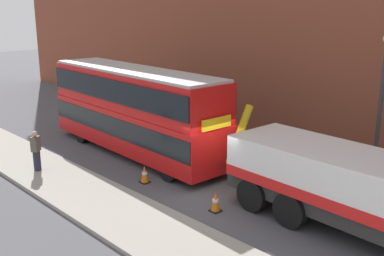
% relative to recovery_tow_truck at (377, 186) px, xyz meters
% --- Properties ---
extents(ground_plane, '(120.00, 120.00, 0.00)m').
position_rel_recovery_tow_truck_xyz_m(ground_plane, '(-5.62, -0.28, -1.76)').
color(ground_plane, '#4C4C51').
extents(near_kerb, '(60.00, 2.80, 0.15)m').
position_rel_recovery_tow_truck_xyz_m(near_kerb, '(-5.62, -4.48, -1.68)').
color(near_kerb, gray).
rests_on(near_kerb, ground_plane).
extents(recovery_tow_truck, '(10.19, 2.99, 3.67)m').
position_rel_recovery_tow_truck_xyz_m(recovery_tow_truck, '(0.00, 0.00, 0.00)').
color(recovery_tow_truck, '#2D2D2D').
rests_on(recovery_tow_truck, ground_plane).
extents(double_decker_bus, '(11.12, 2.99, 4.06)m').
position_rel_recovery_tow_truck_xyz_m(double_decker_bus, '(-11.76, 0.02, 0.47)').
color(double_decker_bus, red).
rests_on(double_decker_bus, ground_plane).
extents(pedestrian_onlooker, '(0.44, 0.48, 1.71)m').
position_rel_recovery_tow_truck_xyz_m(pedestrian_onlooker, '(-12.35, -4.67, -0.77)').
color(pedestrian_onlooker, '#232333').
rests_on(pedestrian_onlooker, near_kerb).
extents(traffic_cone_near_bus, '(0.36, 0.36, 0.72)m').
position_rel_recovery_tow_truck_xyz_m(traffic_cone_near_bus, '(-8.43, -2.04, -1.42)').
color(traffic_cone_near_bus, orange).
rests_on(traffic_cone_near_bus, ground_plane).
extents(traffic_cone_midway, '(0.36, 0.36, 0.72)m').
position_rel_recovery_tow_truck_xyz_m(traffic_cone_midway, '(-4.65, -1.91, -1.42)').
color(traffic_cone_midway, orange).
rests_on(traffic_cone_midway, ground_plane).
extents(street_lamp, '(0.36, 0.36, 5.83)m').
position_rel_recovery_tow_truck_xyz_m(street_lamp, '(-2.39, 5.15, 1.71)').
color(street_lamp, '#38383D').
rests_on(street_lamp, ground_plane).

